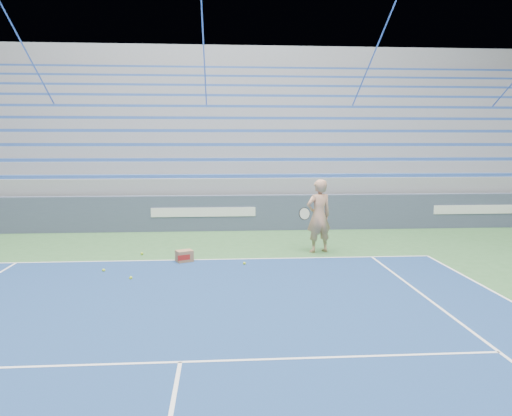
{
  "coord_description": "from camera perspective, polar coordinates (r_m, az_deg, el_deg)",
  "views": [
    {
      "loc": [
        0.51,
        0.47,
        2.71
      ],
      "look_at": [
        1.38,
        12.38,
        1.15
      ],
      "focal_mm": 35.0,
      "sensor_mm": 36.0,
      "label": 1
    }
  ],
  "objects": [
    {
      "name": "sponsor_barrier",
      "position": [
        15.57,
        -5.98,
        -0.57
      ],
      "size": [
        30.0,
        0.32,
        1.1
      ],
      "color": "#3F4860",
      "rests_on": "ground"
    },
    {
      "name": "bleachers",
      "position": [
        21.14,
        -5.58,
        6.45
      ],
      "size": [
        31.0,
        9.15,
        7.3
      ],
      "color": "gray",
      "rests_on": "ground"
    },
    {
      "name": "tennis_player",
      "position": [
        12.46,
        7.17,
        -0.91
      ],
      "size": [
        0.99,
        0.93,
        1.83
      ],
      "color": "tan",
      "rests_on": "ground"
    },
    {
      "name": "ball_box",
      "position": [
        11.59,
        -8.19,
        -5.47
      ],
      "size": [
        0.44,
        0.4,
        0.27
      ],
      "color": "#936847",
      "rests_on": "ground"
    },
    {
      "name": "tennis_ball_0",
      "position": [
        11.23,
        -1.33,
        -6.35
      ],
      "size": [
        0.07,
        0.07,
        0.07
      ],
      "primitive_type": "sphere",
      "color": "#AFD52B",
      "rests_on": "ground"
    },
    {
      "name": "tennis_ball_1",
      "position": [
        12.51,
        -12.91,
        -5.1
      ],
      "size": [
        0.07,
        0.07,
        0.07
      ],
      "primitive_type": "sphere",
      "color": "#AFD52B",
      "rests_on": "ground"
    },
    {
      "name": "tennis_ball_2",
      "position": [
        10.36,
        -14.13,
        -7.75
      ],
      "size": [
        0.07,
        0.07,
        0.07
      ],
      "primitive_type": "sphere",
      "color": "#AFD52B",
      "rests_on": "ground"
    },
    {
      "name": "tennis_ball_3",
      "position": [
        11.12,
        -17.02,
        -6.82
      ],
      "size": [
        0.07,
        0.07,
        0.07
      ],
      "primitive_type": "sphere",
      "color": "#AFD52B",
      "rests_on": "ground"
    }
  ]
}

